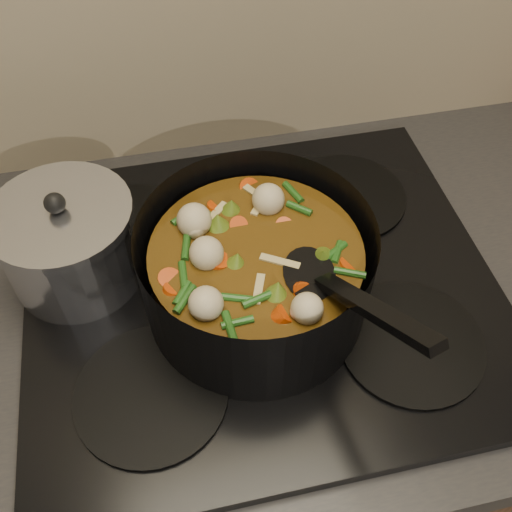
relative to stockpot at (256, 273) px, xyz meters
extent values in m
cube|color=brown|center=(0.01, 0.03, -0.56)|extent=(2.60, 0.60, 0.86)
cube|color=black|center=(0.01, 0.03, -0.11)|extent=(2.64, 0.64, 0.05)
cube|color=black|center=(0.01, 0.03, -0.07)|extent=(0.62, 0.54, 0.02)
cylinder|color=black|center=(-0.15, -0.10, -0.06)|extent=(0.18, 0.18, 0.01)
cylinder|color=black|center=(0.17, -0.10, -0.06)|extent=(0.18, 0.18, 0.01)
cylinder|color=black|center=(-0.15, 0.16, -0.06)|extent=(0.18, 0.18, 0.01)
cylinder|color=black|center=(0.17, 0.16, -0.06)|extent=(0.18, 0.18, 0.01)
cylinder|color=black|center=(0.00, 0.00, 0.00)|extent=(0.30, 0.30, 0.14)
cylinder|color=black|center=(0.00, 0.00, -0.06)|extent=(0.27, 0.27, 0.01)
cylinder|color=#4F340D|center=(0.00, 0.00, -0.01)|extent=(0.25, 0.25, 0.10)
cylinder|color=#BF4208|center=(0.04, 0.00, 0.04)|extent=(0.03, 0.03, 0.03)
cylinder|color=#BF4208|center=(0.04, 0.05, 0.04)|extent=(0.04, 0.04, 0.03)
cylinder|color=#BF4208|center=(-0.03, 0.09, 0.04)|extent=(0.04, 0.04, 0.03)
cylinder|color=#BF4208|center=(-0.05, 0.02, 0.04)|extent=(0.03, 0.03, 0.03)
cylinder|color=#BF4208|center=(-0.07, -0.05, 0.04)|extent=(0.04, 0.03, 0.03)
cylinder|color=#BF4208|center=(0.00, -0.04, 0.04)|extent=(0.04, 0.04, 0.03)
cylinder|color=#BF4208|center=(0.05, -0.04, 0.04)|extent=(0.03, 0.04, 0.03)
cylinder|color=#BF4208|center=(0.09, 0.03, 0.04)|extent=(0.03, 0.03, 0.03)
cylinder|color=#BF4208|center=(0.02, 0.05, 0.04)|extent=(0.04, 0.04, 0.03)
cylinder|color=#BF4208|center=(-0.05, 0.07, 0.04)|extent=(0.04, 0.04, 0.03)
cylinder|color=#BF4208|center=(-0.04, 0.00, 0.04)|extent=(0.03, 0.03, 0.03)
sphere|color=beige|center=(0.06, 0.00, 0.05)|extent=(0.04, 0.04, 0.04)
sphere|color=beige|center=(0.00, 0.06, 0.05)|extent=(0.04, 0.04, 0.04)
sphere|color=beige|center=(-0.06, -0.01, 0.05)|extent=(0.04, 0.04, 0.04)
sphere|color=beige|center=(0.01, -0.06, 0.05)|extent=(0.04, 0.04, 0.04)
sphere|color=beige|center=(0.06, 0.01, 0.05)|extent=(0.04, 0.04, 0.04)
cone|color=#5C761D|center=(-0.06, -0.05, 0.05)|extent=(0.04, 0.04, 0.03)
cone|color=#5C761D|center=(0.03, -0.07, 0.05)|extent=(0.04, 0.04, 0.03)
cone|color=#5C761D|center=(0.08, 0.00, 0.05)|extent=(0.04, 0.04, 0.03)
cone|color=#5C761D|center=(0.02, 0.08, 0.05)|extent=(0.04, 0.04, 0.03)
cone|color=#5C761D|center=(-0.07, 0.04, 0.05)|extent=(0.04, 0.04, 0.03)
cone|color=#5C761D|center=(-0.06, -0.05, 0.05)|extent=(0.04, 0.04, 0.03)
cone|color=#5C761D|center=(0.03, -0.07, 0.05)|extent=(0.04, 0.04, 0.03)
cylinder|color=#205719|center=(0.03, 0.03, 0.04)|extent=(0.01, 0.04, 0.01)
cylinder|color=#205719|center=(-0.01, 0.10, 0.04)|extent=(0.03, 0.03, 0.01)
cylinder|color=#205719|center=(-0.06, 0.05, 0.04)|extent=(0.04, 0.02, 0.01)
cylinder|color=#205719|center=(-0.06, -0.01, 0.04)|extent=(0.02, 0.04, 0.01)
cylinder|color=#205719|center=(-0.03, -0.03, 0.04)|extent=(0.02, 0.04, 0.01)
cylinder|color=#205719|center=(0.02, -0.09, 0.04)|extent=(0.04, 0.02, 0.01)
cylinder|color=#205719|center=(0.07, -0.04, 0.04)|extent=(0.03, 0.03, 0.01)
cylinder|color=#205719|center=(0.06, 0.02, 0.04)|extent=(0.01, 0.04, 0.01)
cylinder|color=#205719|center=(0.02, 0.04, 0.04)|extent=(0.03, 0.03, 0.01)
cylinder|color=#205719|center=(-0.03, 0.09, 0.04)|extent=(0.04, 0.02, 0.01)
cylinder|color=#205719|center=(-0.07, 0.03, 0.04)|extent=(0.02, 0.04, 0.01)
cylinder|color=#205719|center=(-0.06, -0.02, 0.04)|extent=(0.03, 0.04, 0.01)
cylinder|color=#205719|center=(-0.02, -0.04, 0.04)|extent=(0.04, 0.02, 0.01)
cylinder|color=#205719|center=(0.04, -0.08, 0.04)|extent=(0.03, 0.03, 0.01)
cube|color=tan|center=(-0.07, -0.01, 0.04)|extent=(0.04, 0.01, 0.00)
cube|color=tan|center=(0.01, -0.07, 0.04)|extent=(0.02, 0.04, 0.00)
cube|color=tan|center=(0.07, 0.02, 0.04)|extent=(0.04, 0.03, 0.00)
cube|color=tan|center=(-0.02, 0.07, 0.04)|extent=(0.04, 0.03, 0.00)
cube|color=tan|center=(-0.07, -0.02, 0.04)|extent=(0.03, 0.04, 0.00)
ellipsoid|color=black|center=(0.05, -0.05, 0.04)|extent=(0.07, 0.08, 0.01)
cube|color=black|center=(0.09, -0.13, 0.09)|extent=(0.07, 0.16, 0.10)
cylinder|color=silver|center=(-0.22, 0.10, -0.01)|extent=(0.17, 0.17, 0.11)
cylinder|color=silver|center=(-0.22, 0.10, 0.05)|extent=(0.18, 0.18, 0.01)
sphere|color=black|center=(-0.22, 0.10, 0.07)|extent=(0.03, 0.03, 0.03)
camera|label=1|loc=(-0.09, -0.41, 0.55)|focal=40.00mm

